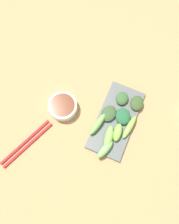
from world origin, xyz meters
The scene contains 13 objects.
tabletop centered at (0.00, 0.00, 0.01)m, with size 2.10×2.10×0.02m, color #98794E.
sauce_bowl centered at (-0.11, -0.02, 0.04)m, with size 0.11×0.11×0.04m.
serving_plate centered at (0.10, 0.01, 0.03)m, with size 0.14×0.28×0.01m, color #4B5150.
broccoli_stalk_0 centered at (0.04, -0.04, 0.05)m, with size 0.02×0.10×0.03m, color #6AA54D.
broccoli_leafy_1 centered at (0.09, 0.09, 0.04)m, with size 0.05×0.05×0.02m, color #2E502A.
broccoli_stalk_2 centered at (0.10, -0.11, 0.05)m, with size 0.03×0.08×0.03m, color #6DB258.
broccoli_leafy_3 centered at (0.12, 0.03, 0.04)m, with size 0.06×0.06×0.02m, color #1E512F.
broccoli_leafy_4 centered at (0.06, 0.02, 0.04)m, with size 0.05×0.07×0.02m, color #2F4928.
broccoli_stalk_5 centered at (0.10, -0.07, 0.05)m, with size 0.03×0.09×0.03m, color #6FA74B.
broccoli_stalk_6 centered at (0.12, -0.04, 0.05)m, with size 0.03×0.07×0.03m, color #75BA40.
broccoli_leafy_7 centered at (0.15, 0.10, 0.04)m, with size 0.05×0.06×0.02m, color #2F4621.
broccoli_stalk_8 centered at (0.15, 0.00, 0.04)m, with size 0.02×0.10×0.02m, color #75A640.
chopsticks centered at (-0.17, -0.20, 0.02)m, with size 0.11×0.22×0.01m.
Camera 1 is at (0.08, -0.22, 0.83)m, focal length 35.01 mm.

